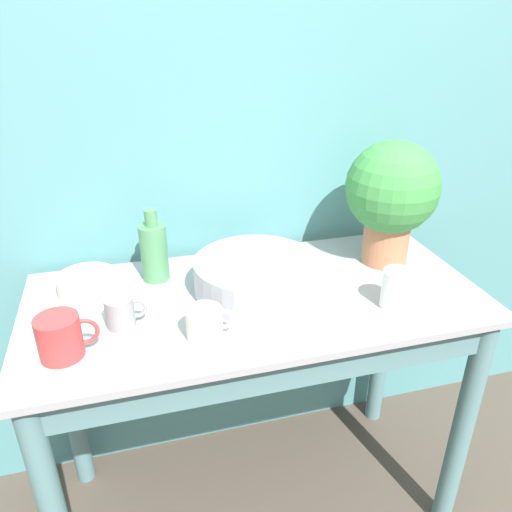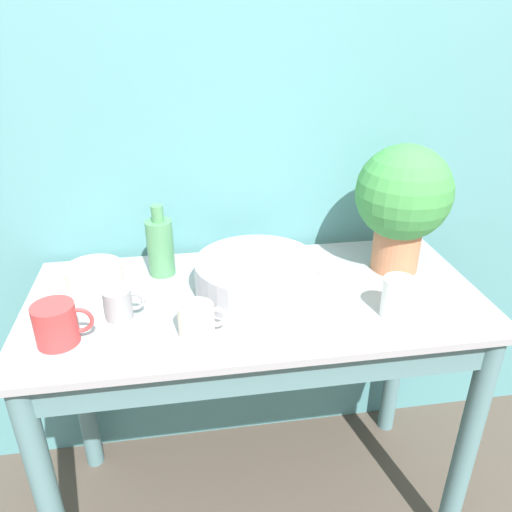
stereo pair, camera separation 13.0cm
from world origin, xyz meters
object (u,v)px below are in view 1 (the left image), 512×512
bottle_tall (154,251)px  mug_white (398,289)px  bowl_small_cream (87,284)px  potted_plant (392,193)px  bowl_wash_large (256,275)px  mug_red (60,337)px  mug_grey (121,312)px  mug_cream (205,323)px

bottle_tall → mug_white: (0.59, -0.32, -0.04)m
bottle_tall → bowl_small_cream: 0.20m
potted_plant → bottle_tall: potted_plant is taller
mug_white → bowl_wash_large: bearing=152.0°
bowl_wash_large → bottle_tall: bottle_tall is taller
mug_red → bowl_small_cream: size_ratio=0.86×
bottle_tall → mug_grey: 0.25m
potted_plant → mug_grey: size_ratio=3.66×
bottle_tall → potted_plant: bearing=-6.1°
mug_grey → bowl_small_cream: size_ratio=0.64×
potted_plant → bottle_tall: size_ratio=1.76×
mug_grey → mug_red: 0.16m
potted_plant → bowl_small_cream: potted_plant is taller
mug_white → mug_red: mug_white is taller
mug_grey → potted_plant: bearing=10.4°
mug_grey → bottle_tall: bearing=64.7°
bowl_wash_large → mug_red: bearing=-161.7°
bowl_wash_large → mug_cream: (-0.17, -0.18, -0.01)m
potted_plant → mug_white: bearing=-111.1°
potted_plant → mug_white: size_ratio=3.13×
potted_plant → bottle_tall: (-0.69, 0.07, -0.13)m
mug_grey → mug_white: bearing=-8.3°
potted_plant → mug_grey: bearing=-169.6°
potted_plant → bowl_wash_large: potted_plant is taller
bottle_tall → mug_red: bottle_tall is taller
potted_plant → bowl_wash_large: (-0.43, -0.07, -0.17)m
bottle_tall → mug_white: bearing=-28.3°
bottle_tall → mug_white: bottle_tall is taller
bowl_wash_large → mug_cream: 0.25m
mug_grey → bowl_small_cream: mug_grey is taller
bowl_wash_large → mug_cream: bearing=-133.8°
mug_grey → bowl_small_cream: (-0.08, 0.18, -0.01)m
mug_grey → bowl_small_cream: bearing=114.7°
bottle_tall → bowl_wash_large: bearing=-28.7°
bowl_wash_large → mug_red: size_ratio=2.50×
mug_white → potted_plant: bearing=68.9°
mug_red → bowl_small_cream: (0.05, 0.27, -0.02)m
mug_grey → mug_red: size_ratio=0.75×
bottle_tall → mug_grey: bearing=-115.3°
mug_cream → mug_white: 0.50m
potted_plant → bowl_small_cream: (-0.87, 0.04, -0.19)m
mug_cream → mug_white: (0.50, 0.00, 0.01)m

